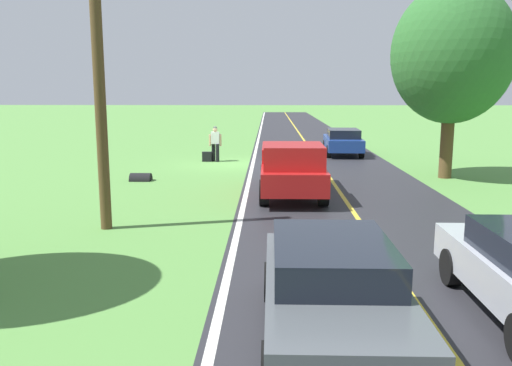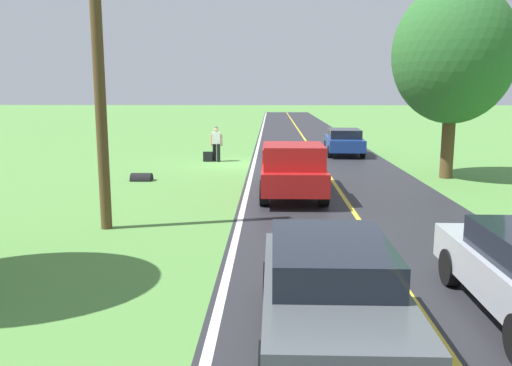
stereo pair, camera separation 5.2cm
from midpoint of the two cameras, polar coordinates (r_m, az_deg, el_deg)
name	(u,v)px [view 1 (the left image)]	position (r m, az deg, el deg)	size (l,w,h in m)	color
ground_plane	(234,164)	(25.11, -2.50, 2.08)	(200.00, 200.00, 0.00)	#568E42
road_surface	(321,164)	(25.16, 6.97, 2.03)	(6.83, 120.00, 0.00)	#28282D
lane_edge_line	(253,164)	(25.06, -0.42, 2.08)	(0.16, 117.60, 0.00)	silver
lane_centre_line	(321,164)	(25.16, 6.97, 2.04)	(0.14, 117.60, 0.00)	gold
hitchhiker_walking	(215,142)	(25.99, -4.50, 4.50)	(0.62, 0.51, 1.75)	black
suitcase_carried	(207,157)	(26.03, -5.42, 2.87)	(0.20, 0.46, 0.49)	black
pickup_truck_passing	(292,168)	(17.33, 3.84, 1.69)	(2.11, 5.40, 1.82)	#B21919
tree_far_side_near	(452,54)	(22.23, 20.50, 12.97)	(4.68, 4.68, 7.56)	brown
sedan_near_oncoming	(343,141)	(29.04, 9.37, 4.54)	(2.06, 4.47, 1.41)	navy
sedan_ahead_same_lane	(332,288)	(7.53, 8.09, -11.28)	(1.94, 4.41, 1.41)	#4C5156
utility_pole_roadside	(99,84)	(13.55, -16.77, 10.22)	(0.28, 0.28, 7.24)	brown
drainage_culvert	(141,181)	(20.96, -12.47, 0.25)	(0.60, 0.60, 0.80)	black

